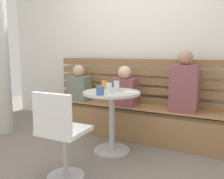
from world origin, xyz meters
TOP-DOWN VIEW (x-y plane):
  - ground at (0.00, 0.00)m, footprint 8.00×8.00m
  - back_wall at (0.00, 1.64)m, footprint 5.20×0.10m
  - booth_bench at (0.00, 1.20)m, footprint 2.70×0.52m
  - booth_backrest at (0.00, 1.44)m, footprint 2.65×0.04m
  - cafe_table at (0.08, 0.57)m, footprint 0.68×0.68m
  - white_chair at (-0.02, -0.24)m, footprint 0.41×0.41m
  - person_adult at (0.79, 1.22)m, footprint 0.34×0.22m
  - person_child_left at (-0.03, 1.18)m, footprint 0.34×0.22m
  - person_child_middle at (-0.84, 1.20)m, footprint 0.34×0.22m
  - cup_glass_tall at (0.11, 0.66)m, footprint 0.07×0.07m
  - cup_espresso_small at (-0.00, 0.86)m, footprint 0.06×0.06m
  - cup_water_clear at (0.08, 0.52)m, footprint 0.07×0.07m
  - cup_tumbler_orange at (-0.11, 0.73)m, footprint 0.07×0.07m
  - cup_mug_blue at (0.08, 0.31)m, footprint 0.08×0.08m
  - plate_small at (0.31, 0.61)m, footprint 0.17×0.17m

SIDE VIEW (x-z plane):
  - ground at x=0.00m, z-range 0.00..0.00m
  - booth_bench at x=0.00m, z-range 0.00..0.44m
  - white_chair at x=-0.02m, z-range 0.04..0.89m
  - cafe_table at x=0.08m, z-range 0.15..0.89m
  - person_child_middle at x=-0.84m, z-range 0.40..0.97m
  - person_child_left at x=-0.03m, z-range 0.40..0.98m
  - plate_small at x=0.31m, z-range 0.74..0.75m
  - cup_espresso_small at x=0.00m, z-range 0.74..0.79m
  - booth_backrest at x=0.00m, z-range 0.44..1.11m
  - cup_mug_blue at x=0.08m, z-range 0.74..0.83m
  - cup_tumbler_orange at x=-0.11m, z-range 0.74..0.84m
  - person_adult at x=0.79m, z-range 0.40..1.19m
  - cup_water_clear at x=0.08m, z-range 0.74..0.85m
  - cup_glass_tall at x=0.11m, z-range 0.74..0.86m
  - back_wall at x=0.00m, z-range 0.00..2.90m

